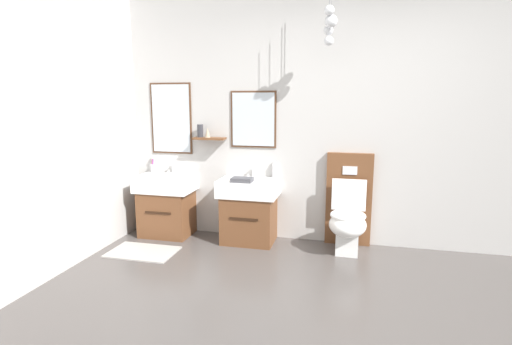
# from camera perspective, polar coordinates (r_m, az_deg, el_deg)

# --- Properties ---
(ground_plane) EXTENTS (6.31, 5.08, 0.10)m
(ground_plane) POSITION_cam_1_polar(r_m,az_deg,el_deg) (2.92, 10.80, -22.94)
(ground_plane) COLOR #4C4744
(ground_plane) RESTS_ON ground
(wall_back) EXTENTS (5.11, 0.58, 2.79)m
(wall_back) POSITION_cam_1_polar(r_m,az_deg,el_deg) (4.32, 12.53, 8.16)
(wall_back) COLOR #B7B5B2
(wall_back) RESTS_ON ground
(wall_left) EXTENTS (0.12, 3.88, 2.79)m
(wall_left) POSITION_cam_1_polar(r_m,az_deg,el_deg) (3.55, -33.01, 6.30)
(wall_left) COLOR #B7B5B2
(wall_left) RESTS_ON ground
(bath_mat) EXTENTS (0.68, 0.44, 0.01)m
(bath_mat) POSITION_cam_1_polar(r_m,az_deg,el_deg) (4.31, -16.02, -10.95)
(bath_mat) COLOR #9E9993
(bath_mat) RESTS_ON ground
(vanity_sink_left) EXTENTS (0.64, 0.48, 0.70)m
(vanity_sink_left) POSITION_cam_1_polar(r_m,az_deg,el_deg) (4.70, -12.70, -4.39)
(vanity_sink_left) COLOR brown
(vanity_sink_left) RESTS_ON ground
(tap_on_left_sink) EXTENTS (0.03, 0.13, 0.11)m
(tap_on_left_sink) POSITION_cam_1_polar(r_m,az_deg,el_deg) (4.76, -11.98, 0.80)
(tap_on_left_sink) COLOR silver
(tap_on_left_sink) RESTS_ON vanity_sink_left
(vanity_sink_right) EXTENTS (0.64, 0.48, 0.70)m
(vanity_sink_right) POSITION_cam_1_polar(r_m,az_deg,el_deg) (4.36, -0.98, -5.27)
(vanity_sink_right) COLOR brown
(vanity_sink_right) RESTS_ON ground
(tap_on_right_sink) EXTENTS (0.03, 0.13, 0.11)m
(tap_on_right_sink) POSITION_cam_1_polar(r_m,az_deg,el_deg) (4.43, -0.44, 0.32)
(tap_on_right_sink) COLOR silver
(tap_on_right_sink) RESTS_ON vanity_sink_right
(toilet) EXTENTS (0.48, 0.62, 1.00)m
(toilet) POSITION_cam_1_polar(r_m,az_deg,el_deg) (4.23, 13.14, -5.96)
(toilet) COLOR brown
(toilet) RESTS_ON ground
(toothbrush_cup) EXTENTS (0.07, 0.08, 0.20)m
(toothbrush_cup) POSITION_cam_1_polar(r_m,az_deg,el_deg) (4.86, -14.58, 0.75)
(toothbrush_cup) COLOR silver
(toothbrush_cup) RESTS_ON vanity_sink_left
(soap_dispenser) EXTENTS (0.06, 0.06, 0.19)m
(soap_dispenser) POSITION_cam_1_polar(r_m,az_deg,el_deg) (4.38, 2.72, 0.32)
(soap_dispenser) COLOR white
(soap_dispenser) RESTS_ON vanity_sink_right
(folded_hand_towel) EXTENTS (0.22, 0.16, 0.04)m
(folded_hand_towel) POSITION_cam_1_polar(r_m,az_deg,el_deg) (4.16, -2.01, -1.04)
(folded_hand_towel) COLOR #47474C
(folded_hand_towel) RESTS_ON vanity_sink_right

